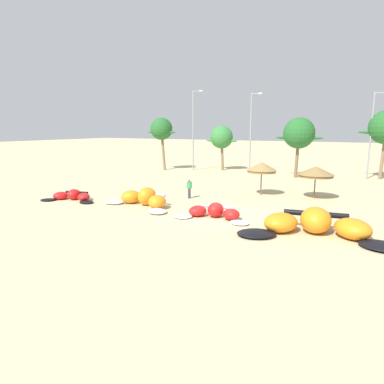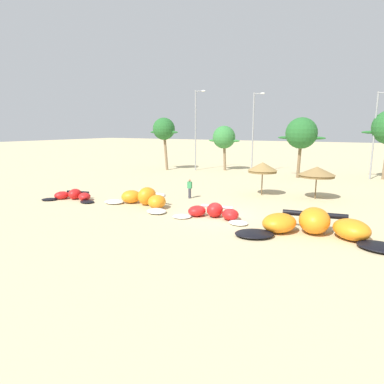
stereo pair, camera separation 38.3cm
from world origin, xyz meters
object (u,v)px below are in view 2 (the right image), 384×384
Objects in this scene: palm_left_of_gap at (301,133)px; palm_leftmost at (164,129)px; kite_left_of_center at (213,212)px; lamppost_east_center at (376,132)px; palm_left at (224,138)px; kite_center at (314,226)px; beach_umbrella_middle at (317,172)px; beach_umbrella_near_van at (263,167)px; kite_far_left at (73,196)px; lamppost_west at (196,127)px; lamppost_west_center at (254,130)px; person_near_kites at (190,189)px; kite_left at (144,199)px.

palm_leftmost is at bearing -176.06° from palm_left_of_gap.
palm_left_of_gap reaches higher than kite_left_of_center.
palm_left is at bearing -178.10° from lamppost_east_center.
beach_umbrella_middle is at bearing 99.06° from kite_center.
kite_center is (6.39, -0.58, 0.19)m from kite_left_of_center.
palm_leftmost is at bearing 148.10° from beach_umbrella_near_van.
lamppost_west reaches higher than kite_far_left.
lamppost_west_center is 13.71m from lamppost_east_center.
beach_umbrella_middle is 10.58m from person_near_kites.
beach_umbrella_middle is (4.76, 9.68, 1.88)m from kite_left_of_center.
kite_left_of_center is 0.49× the size of lamppost_west.
palm_left_of_gap is 6.18m from lamppost_west_center.
kite_left is 28.10m from lamppost_east_center.
kite_left is 1.06× the size of palm_left.
kite_left_of_center is 1.79× the size of beach_umbrella_middle.
kite_left_of_center is 0.87× the size of palm_left.
beach_umbrella_near_van is 0.47× the size of palm_left.
palm_left is (-9.76, 23.50, 4.12)m from kite_left_of_center.
lamppost_east_center reaches higher than kite_center.
kite_center is 0.79× the size of lamppost_west.
kite_far_left is 24.54m from palm_left.
palm_left is at bearing 112.56° from kite_left_of_center.
lamppost_west reaches higher than lamppost_east_center.
palm_left_of_gap is 0.69× the size of lamppost_west_center.
lamppost_west_center is (-11.50, 22.74, 5.01)m from kite_center.
beach_umbrella_near_van is (0.38, 8.96, 2.07)m from kite_left_of_center.
kite_left_of_center is at bearing -92.45° from beach_umbrella_near_van.
lamppost_east_center is at bearing 6.47° from lamppost_west.
kite_left_of_center is at bearing 2.41° from kite_far_left.
palm_left_of_gap is (-5.40, 21.79, 4.61)m from kite_center.
kite_far_left is at bearing -143.68° from beach_umbrella_near_van.
beach_umbrella_middle is at bearing 63.82° from kite_left_of_center.
kite_left_of_center is at bearing -49.11° from palm_leftmost.
kite_left is 2.19× the size of beach_umbrella_middle.
palm_left_of_gap is (18.27, 1.26, -0.42)m from palm_leftmost.
person_near_kites is at bearing -62.95° from lamppost_west.
palm_leftmost is at bearing -157.69° from lamppost_west.
lamppost_east_center is (12.92, 19.45, 4.57)m from person_near_kites.
lamppost_west is (4.15, 1.70, 0.31)m from palm_leftmost.
kite_center is 25.97m from lamppost_west_center.
beach_umbrella_near_van is 0.29× the size of lamppost_west_center.
palm_left_of_gap is (-3.77, 11.54, 2.92)m from beach_umbrella_middle.
palm_left is at bearing 25.27° from palm_leftmost.
palm_left is 0.57× the size of lamppost_west.
lamppost_west is at bearing -176.41° from lamppost_west_center.
lamppost_west is at bearing 136.77° from beach_umbrella_near_van.
person_near_kites is at bearing -151.40° from beach_umbrella_middle.
lamppost_west_center is at bearing 102.97° from kite_left_of_center.
lamppost_west is at bearing 108.33° from kite_left.
palm_left_of_gap is (0.61, 12.25, 2.73)m from beach_umbrella_near_van.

